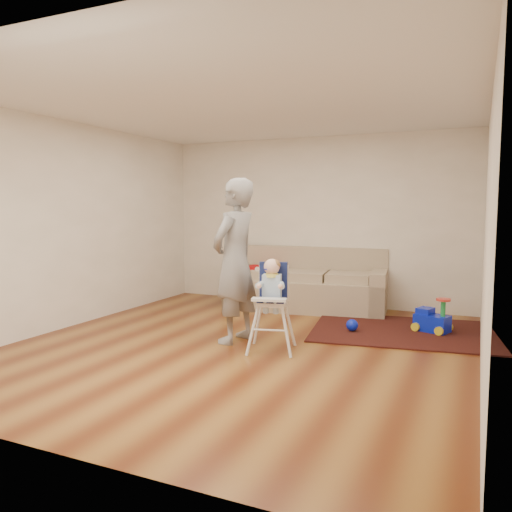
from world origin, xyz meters
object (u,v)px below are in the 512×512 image
at_px(toy_ball, 352,325).
at_px(side_table, 241,287).
at_px(sofa, 306,279).
at_px(adult, 235,261).
at_px(ride_on_toy, 432,314).
at_px(high_chair, 272,306).

bearing_deg(toy_ball, side_table, 149.45).
bearing_deg(sofa, side_table, 167.02).
distance_m(side_table, toy_ball, 2.56).
distance_m(sofa, toy_ball, 1.59).
bearing_deg(adult, ride_on_toy, 131.64).
relative_size(ride_on_toy, high_chair, 0.43).
relative_size(ride_on_toy, adult, 0.23).
relative_size(high_chair, adult, 0.54).
relative_size(sofa, high_chair, 2.46).
bearing_deg(ride_on_toy, adult, -126.59).
distance_m(side_table, high_chair, 2.93).
bearing_deg(high_chair, sofa, 84.74).
bearing_deg(ride_on_toy, toy_ball, -136.40).
xyz_separation_m(ride_on_toy, adult, (-2.09, -1.39, 0.72)).
bearing_deg(ride_on_toy, sofa, 178.26).
bearing_deg(toy_ball, high_chair, -118.52).
height_order(ride_on_toy, adult, adult).
height_order(ride_on_toy, toy_ball, ride_on_toy).
bearing_deg(adult, sofa, -176.11).
xyz_separation_m(sofa, toy_ball, (1.01, -1.17, -0.38)).
bearing_deg(adult, high_chair, 80.13).
relative_size(sofa, ride_on_toy, 5.75).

